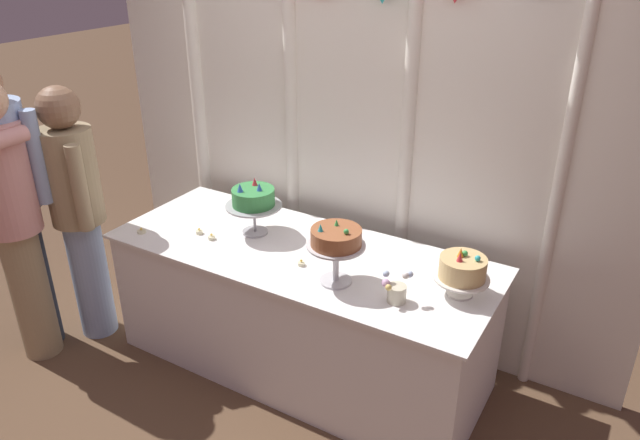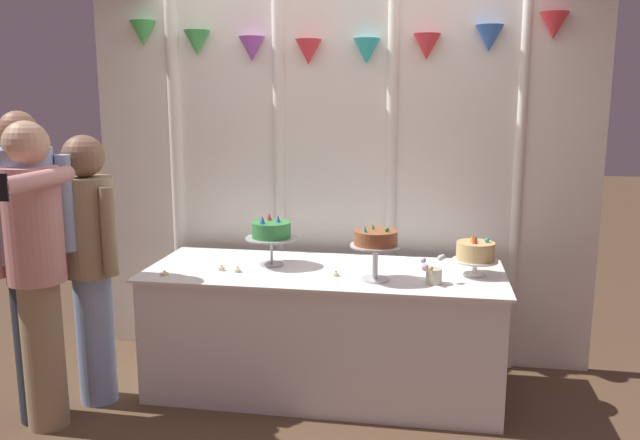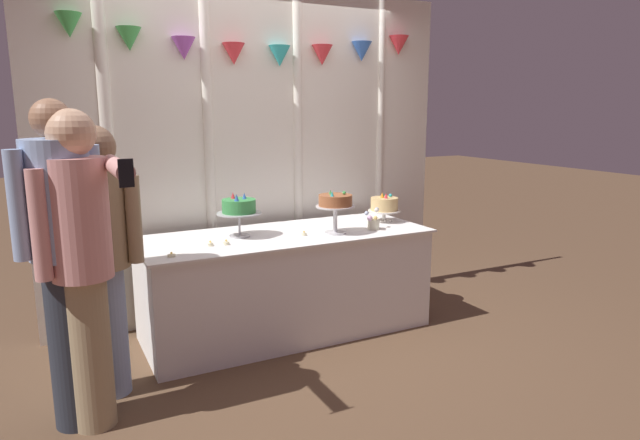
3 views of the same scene
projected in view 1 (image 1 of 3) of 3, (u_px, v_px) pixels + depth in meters
The scene contains 14 objects.
ground_plane at pixel (293, 373), 3.49m from camera, with size 24.00×24.00×0.00m, color brown.
draped_curtain at pixel (346, 116), 3.42m from camera, with size 3.37×0.17×2.61m.
cake_table at pixel (301, 310), 3.40m from camera, with size 2.14×0.84×0.77m.
cake_display_leftmost at pixel (253, 199), 3.34m from camera, with size 0.32×0.32×0.32m.
cake_display_center at pixel (336, 241), 2.85m from camera, with size 0.29×0.29×0.33m.
cake_display_rightmost at pixel (462, 270), 2.79m from camera, with size 0.26×0.26×0.24m.
flower_vase at pixel (396, 290), 2.77m from camera, with size 0.14×0.12×0.16m.
tealight_far_left at pixel (142, 231), 3.43m from camera, with size 0.05×0.05×0.03m.
tealight_near_left at pixel (199, 232), 3.41m from camera, with size 0.04×0.04×0.04m.
tealight_near_right at pixel (212, 237), 3.35m from camera, with size 0.04×0.04×0.04m.
tealight_far_right at pixel (301, 264), 3.09m from camera, with size 0.04×0.04×0.04m.
guest_man_dark_suit at pixel (77, 205), 3.50m from camera, with size 0.43×0.40×1.59m.
guest_man_pink_jacket at pixel (12, 203), 3.36m from camera, with size 0.44×0.43×1.72m.
guest_girl_blue_dress at pixel (9, 211), 3.27m from camera, with size 0.44×0.67×1.67m.
Camera 1 is at (1.55, -2.28, 2.33)m, focal length 33.57 mm.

